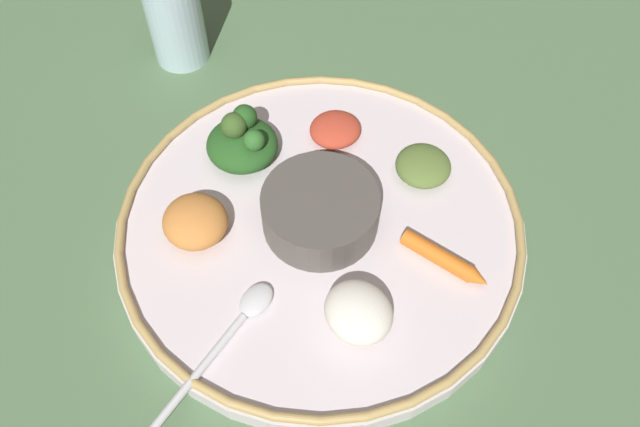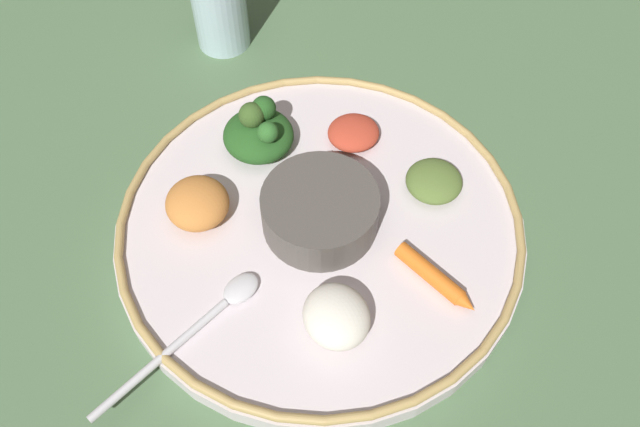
{
  "view_description": "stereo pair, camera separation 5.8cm",
  "coord_description": "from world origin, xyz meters",
  "px_view_note": "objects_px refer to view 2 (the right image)",
  "views": [
    {
      "loc": [
        -0.0,
        0.33,
        0.52
      ],
      "look_at": [
        0.0,
        0.0,
        0.04
      ],
      "focal_mm": 36.63,
      "sensor_mm": 36.0,
      "label": 1
    },
    {
      "loc": [
        -0.06,
        0.32,
        0.52
      ],
      "look_at": [
        0.0,
        0.0,
        0.04
      ],
      "focal_mm": 36.63,
      "sensor_mm": 36.0,
      "label": 2
    }
  ],
  "objects_px": {
    "center_bowl": "(320,209)",
    "spoon": "(204,320)",
    "drinking_glass": "(220,11)",
    "greens_pile": "(259,132)",
    "carrot_near_spoon": "(435,278)"
  },
  "relations": [
    {
      "from": "center_bowl",
      "to": "spoon",
      "type": "height_order",
      "value": "center_bowl"
    },
    {
      "from": "spoon",
      "to": "drinking_glass",
      "type": "bearing_deg",
      "value": -77.26
    },
    {
      "from": "spoon",
      "to": "center_bowl",
      "type": "bearing_deg",
      "value": -123.73
    },
    {
      "from": "greens_pile",
      "to": "drinking_glass",
      "type": "relative_size",
      "value": 0.95
    },
    {
      "from": "center_bowl",
      "to": "drinking_glass",
      "type": "height_order",
      "value": "drinking_glass"
    },
    {
      "from": "center_bowl",
      "to": "greens_pile",
      "type": "height_order",
      "value": "greens_pile"
    },
    {
      "from": "greens_pile",
      "to": "drinking_glass",
      "type": "bearing_deg",
      "value": -63.35
    },
    {
      "from": "spoon",
      "to": "greens_pile",
      "type": "distance_m",
      "value": 0.2
    },
    {
      "from": "spoon",
      "to": "carrot_near_spoon",
      "type": "distance_m",
      "value": 0.2
    },
    {
      "from": "spoon",
      "to": "carrot_near_spoon",
      "type": "bearing_deg",
      "value": -158.64
    },
    {
      "from": "greens_pile",
      "to": "carrot_near_spoon",
      "type": "relative_size",
      "value": 1.28
    },
    {
      "from": "center_bowl",
      "to": "greens_pile",
      "type": "distance_m",
      "value": 0.11
    },
    {
      "from": "carrot_near_spoon",
      "to": "spoon",
      "type": "bearing_deg",
      "value": 21.36
    },
    {
      "from": "spoon",
      "to": "drinking_glass",
      "type": "height_order",
      "value": "drinking_glass"
    },
    {
      "from": "center_bowl",
      "to": "greens_pile",
      "type": "xyz_separation_m",
      "value": [
        0.07,
        -0.08,
        -0.0
      ]
    }
  ]
}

